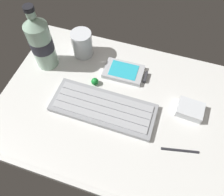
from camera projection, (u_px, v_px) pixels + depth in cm
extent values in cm
cube|color=silver|center=(112.00, 105.00, 64.64)|extent=(64.00, 48.00, 2.00)
cube|color=silver|center=(81.00, 186.00, 51.83)|extent=(64.00, 1.20, 0.80)
cube|color=#93969B|center=(103.00, 108.00, 62.24)|extent=(29.11, 11.30, 1.40)
cube|color=#ADAFB5|center=(107.00, 97.00, 63.15)|extent=(26.70, 2.28, 0.30)
cube|color=#ADAFB5|center=(104.00, 103.00, 62.06)|extent=(26.70, 2.28, 0.30)
cube|color=#ADAFB5|center=(102.00, 110.00, 60.97)|extent=(26.70, 2.28, 0.30)
cube|color=#ADAFB5|center=(99.00, 117.00, 59.88)|extent=(26.70, 2.28, 0.30)
cube|color=#B7BABF|center=(125.00, 72.00, 68.82)|extent=(12.14, 7.82, 1.40)
cube|color=#2DB7D1|center=(125.00, 71.00, 68.18)|extent=(8.51, 6.08, 0.10)
cube|color=#333338|center=(145.00, 77.00, 67.84)|extent=(0.87, 3.81, 1.12)
cylinder|color=silver|center=(82.00, 44.00, 70.15)|extent=(6.40, 6.40, 8.50)
cylinder|color=red|center=(83.00, 46.00, 71.00)|extent=(5.50, 5.50, 6.12)
cylinder|color=#9EC1A8|center=(42.00, 46.00, 65.28)|extent=(6.60, 6.60, 15.00)
cone|color=#9EC1A8|center=(33.00, 21.00, 57.69)|extent=(6.60, 6.60, 2.80)
cylinder|color=#9EC1A8|center=(30.00, 13.00, 55.73)|extent=(2.51, 2.51, 1.80)
cylinder|color=black|center=(28.00, 8.00, 54.45)|extent=(2.77, 2.77, 1.20)
cylinder|color=#2D2D38|center=(42.00, 44.00, 64.64)|extent=(6.73, 6.73, 3.80)
cube|color=silver|center=(190.00, 110.00, 61.38)|extent=(7.36, 6.06, 2.40)
sphere|color=#198C33|center=(95.00, 81.00, 66.47)|extent=(2.20, 2.20, 2.20)
cylinder|color=#26262B|center=(180.00, 150.00, 56.32)|extent=(9.44, 2.63, 0.70)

